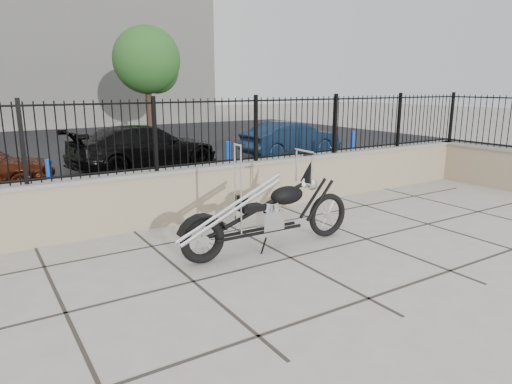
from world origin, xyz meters
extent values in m
plane|color=#99968E|center=(0.00, 0.00, 0.00)|extent=(90.00, 90.00, 0.00)
plane|color=black|center=(0.00, 12.50, 0.00)|extent=(30.00, 30.00, 0.00)
cube|color=gray|center=(0.00, 2.50, 0.48)|extent=(14.00, 0.36, 0.96)
cube|color=gray|center=(6.85, 1.30, 0.48)|extent=(0.36, 2.50, 0.96)
cube|color=black|center=(0.00, 2.50, 1.56)|extent=(14.00, 0.08, 1.20)
cube|color=black|center=(6.85, 1.30, 1.56)|extent=(0.08, 2.30, 1.20)
cube|color=beige|center=(0.00, 26.50, 4.00)|extent=(22.00, 6.00, 8.00)
imported|color=black|center=(0.64, 7.87, 0.64)|extent=(4.62, 2.45, 1.28)
imported|color=#10223C|center=(5.75, 7.74, 0.59)|extent=(3.63, 1.44, 1.18)
cylinder|color=#0B1CB0|center=(-2.36, 5.01, 0.46)|extent=(0.12, 0.12, 0.93)
cylinder|color=#0D36C3|center=(1.81, 5.08, 0.51)|extent=(0.15, 0.15, 1.02)
cylinder|color=#0C28B5|center=(5.97, 5.00, 0.53)|extent=(0.13, 0.13, 1.06)
cylinder|color=#382619|center=(3.79, 16.34, 1.45)|extent=(0.29, 0.29, 2.90)
sphere|color=#396224|center=(3.79, 16.34, 3.68)|extent=(3.10, 3.10, 3.10)
camera|label=1|loc=(-3.66, -4.86, 2.38)|focal=32.00mm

